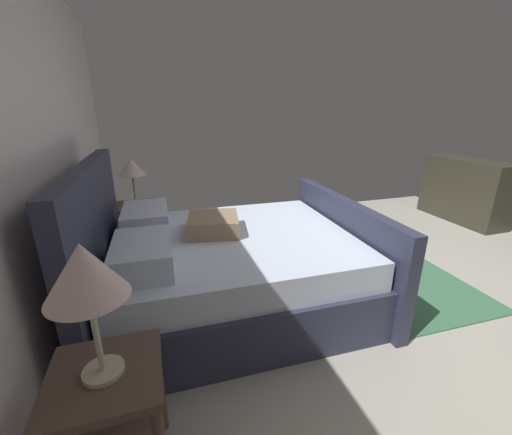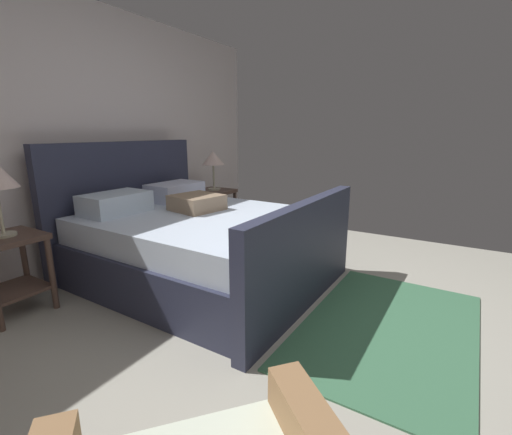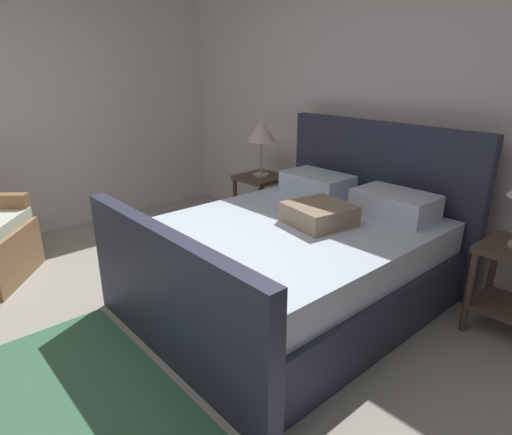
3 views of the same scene
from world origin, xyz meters
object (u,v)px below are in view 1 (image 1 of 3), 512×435
Objects in this scene: nightstand_right at (139,222)px; nightstand_left at (111,409)px; table_lamp_left at (85,275)px; bed at (228,265)px; table_lamp_right at (132,169)px; dresser at (465,190)px.

nightstand_right is 2.40m from nightstand_left.
nightstand_left is 0.64m from table_lamp_left.
table_lamp_right is at bearing 31.23° from bed.
nightstand_left is (-1.20, 0.77, 0.05)m from bed.
nightstand_right is 0.59m from table_lamp_right.
nightstand_right is 1.23× the size of table_lamp_right.
table_lamp_right is 0.41× the size of dresser.
table_lamp_right is 0.87× the size of table_lamp_left.
bed is at bearing -32.73° from table_lamp_left.
table_lamp_left is at bearing 147.27° from bed.
bed is at bearing -148.77° from table_lamp_right.
table_lamp_left is at bearing 178.90° from nightstand_right.
table_lamp_left is (-2.40, 0.05, 0.64)m from nightstand_right.
bed is 4.36× the size of table_lamp_right.
table_lamp_right is (1.20, 0.73, 0.63)m from bed.
table_lamp_right reaches higher than nightstand_right.
dresser is (-0.13, -4.48, -0.54)m from table_lamp_right.
dresser reaches higher than nightstand_right.
table_lamp_left reaches higher than table_lamp_right.
bed is at bearing -32.73° from nightstand_left.
nightstand_right is (1.20, 0.73, 0.05)m from bed.
bed is 1.78× the size of dresser.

